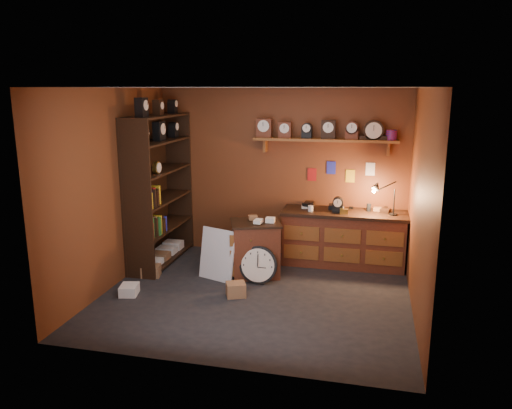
% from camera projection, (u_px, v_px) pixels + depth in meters
% --- Properties ---
extents(floor, '(4.00, 4.00, 0.00)m').
position_uv_depth(floor, '(256.00, 295.00, 6.65)').
color(floor, black).
rests_on(floor, ground).
extents(room_shell, '(4.02, 3.62, 2.71)m').
position_uv_depth(room_shell, '(261.00, 166.00, 6.35)').
color(room_shell, brown).
rests_on(room_shell, ground).
extents(shelving_unit, '(0.47, 1.60, 2.58)m').
position_uv_depth(shelving_unit, '(157.00, 184.00, 7.69)').
color(shelving_unit, black).
rests_on(shelving_unit, ground).
extents(workbench, '(1.90, 0.66, 1.36)m').
position_uv_depth(workbench, '(344.00, 235.00, 7.71)').
color(workbench, maroon).
rests_on(workbench, ground).
extents(low_cabinet, '(0.86, 0.79, 0.89)m').
position_uv_depth(low_cabinet, '(256.00, 246.00, 7.29)').
color(low_cabinet, maroon).
rests_on(low_cabinet, ground).
extents(big_round_clock, '(0.54, 0.17, 0.54)m').
position_uv_depth(big_round_clock, '(258.00, 265.00, 7.01)').
color(big_round_clock, black).
rests_on(big_round_clock, ground).
extents(white_panel, '(0.59, 0.34, 0.75)m').
position_uv_depth(white_panel, '(218.00, 279.00, 7.22)').
color(white_panel, silver).
rests_on(white_panel, ground).
extents(mini_fridge, '(0.47, 0.49, 0.45)m').
position_uv_depth(mini_fridge, '(255.00, 246.00, 8.00)').
color(mini_fridge, silver).
rests_on(mini_fridge, ground).
extents(floor_box_a, '(0.30, 0.27, 0.16)m').
position_uv_depth(floor_box_a, '(151.00, 271.00, 7.30)').
color(floor_box_a, '#90633F').
rests_on(floor_box_a, ground).
extents(floor_box_b, '(0.28, 0.31, 0.13)m').
position_uv_depth(floor_box_b, '(129.00, 290.00, 6.65)').
color(floor_box_b, white).
rests_on(floor_box_b, ground).
extents(floor_box_c, '(0.31, 0.29, 0.19)m').
position_uv_depth(floor_box_c, '(236.00, 290.00, 6.59)').
color(floor_box_c, '#90633F').
rests_on(floor_box_c, ground).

